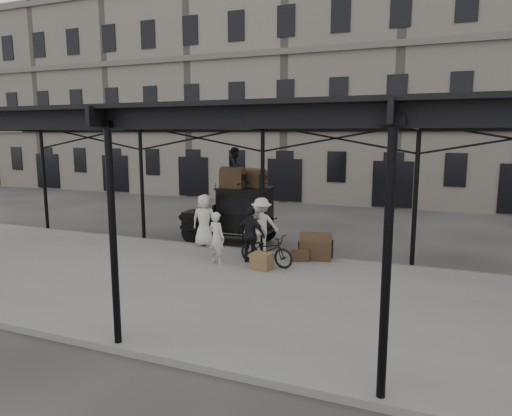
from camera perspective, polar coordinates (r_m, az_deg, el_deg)
The scene contains 18 objects.
ground at distance 14.40m, azimuth -2.10°, elevation -7.66°, with size 120.00×120.00×0.00m, color #383533.
platform at distance 12.66m, azimuth -5.86°, elevation -9.73°, with size 28.00×8.00×0.15m, color slate.
canopy at distance 12.24m, azimuth -5.59°, elevation 11.14°, with size 22.50×9.00×4.74m.
building_frontage at distance 31.21m, azimuth 11.88°, elevation 14.19°, with size 64.00×8.00×14.00m, color slate.
taxi at distance 17.62m, azimuth -2.31°, elevation -0.52°, with size 3.65×1.55×2.18m.
porter_left at distance 14.33m, azimuth -4.95°, elevation -3.73°, with size 0.60×0.40×1.65m, color beige.
porter_midleft at distance 15.35m, azimuth -0.08°, elevation -2.83°, with size 0.80×0.63×1.65m, color silver.
porter_centre at distance 16.65m, azimuth -6.47°, elevation -1.52°, with size 0.92×0.60×1.89m, color silver.
porter_official at distance 14.36m, azimuth -0.65°, elevation -3.37°, with size 1.05×0.44×1.80m, color black.
porter_right at distance 15.73m, azimuth 0.68°, elevation -2.11°, with size 1.22×0.70×1.88m, color silver.
bicycle at distance 14.16m, azimuth 1.30°, elevation -5.26°, with size 0.65×1.86×0.98m, color black.
porter_roof at distance 17.33m, azimuth -2.57°, elevation 5.10°, with size 0.74×0.58×1.52m, color black.
steamer_trunk_roof_near at distance 17.25m, azimuth -2.92°, elevation 3.65°, with size 0.90×0.55×0.66m, color #402A1D, non-canonical shape.
steamer_trunk_roof_far at distance 17.37m, azimuth -0.04°, elevation 3.61°, with size 0.83×0.51×0.61m, color #402A1D, non-canonical shape.
steamer_trunk_platform at distance 15.00m, azimuth 7.48°, elevation -4.97°, with size 1.02×0.62×0.75m, color #402A1D, non-canonical shape.
wicker_hamper at distance 13.81m, azimuth 0.73°, elevation -6.66°, with size 0.60×0.45×0.50m, color brown.
suitcase_upright at distance 15.28m, azimuth 7.87°, elevation -5.29°, with size 0.15×0.60×0.45m, color #402A1D.
suitcase_flat at distance 14.69m, azimuth 5.49°, elevation -5.93°, with size 0.60×0.15×0.40m, color #402A1D.
Camera 1 is at (5.65, -12.57, 4.17)m, focal length 32.00 mm.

